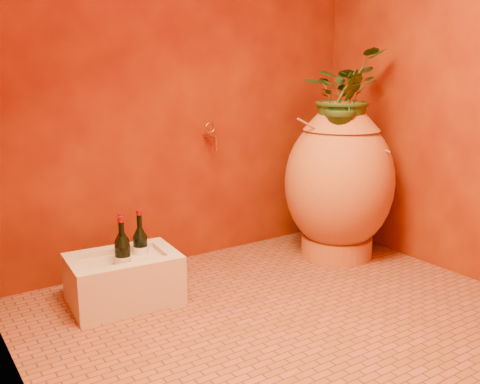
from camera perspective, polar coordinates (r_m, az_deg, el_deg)
floor at (r=2.86m, az=4.22°, el=-12.73°), size 2.50×2.50×0.00m
wall_back at (r=3.41m, az=-6.03°, el=13.23°), size 2.50×0.02×2.50m
wall_right at (r=3.48m, az=21.52°, el=12.40°), size 0.02×2.00×2.50m
amphora at (r=3.56m, az=10.52°, el=1.09°), size 0.91×0.91×1.02m
stone_basin at (r=2.98m, az=-12.26°, el=-9.14°), size 0.60×0.43×0.27m
wine_bottle_a at (r=2.87m, az=-12.37°, el=-6.98°), size 0.09×0.09×0.35m
wine_bottle_b at (r=2.95m, az=-12.41°, el=-6.48°), size 0.08×0.08×0.35m
wine_bottle_c at (r=3.01m, az=-10.56°, el=-5.97°), size 0.08×0.08×0.34m
wall_tap at (r=3.43m, az=-3.07°, el=6.11°), size 0.08×0.16×0.17m
plant_main at (r=3.50m, az=10.87°, el=10.21°), size 0.63×0.59×0.57m
plant_side at (r=3.38m, az=11.09°, el=9.08°), size 0.29×0.26×0.44m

